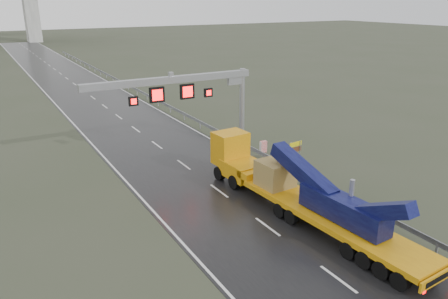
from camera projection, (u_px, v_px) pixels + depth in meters
ground at (311, 260)px, 23.07m from camera, size 400.00×400.00×0.00m
road at (105, 106)px, 55.85m from camera, size 11.00×200.00×0.02m
guardrail at (181, 112)px, 50.30m from camera, size 0.20×140.00×1.40m
sign_gantry at (194, 92)px, 36.97m from camera, size 14.90×1.20×7.42m
heavy_haul_truck at (287, 184)px, 28.31m from camera, size 3.75×18.35×4.28m
exit_sign_pair at (295, 149)px, 35.20m from camera, size 1.30×0.22×2.23m
striped_barrier at (263, 147)px, 39.09m from camera, size 0.61×0.34×1.03m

